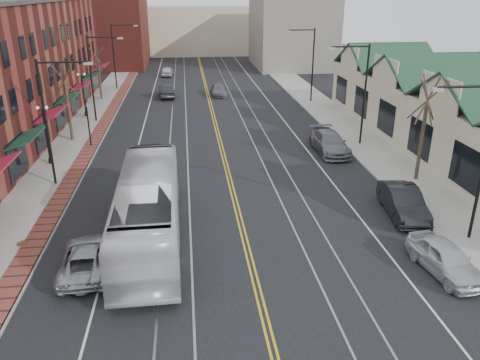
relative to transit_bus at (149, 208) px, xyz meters
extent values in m
plane|color=black|center=(4.83, -7.98, -1.75)|extent=(160.00, 160.00, 0.00)
cube|color=gray|center=(-7.17, 12.02, -1.68)|extent=(4.00, 120.00, 0.15)
cube|color=gray|center=(16.83, 12.02, -1.68)|extent=(4.00, 120.00, 0.15)
cube|color=beige|center=(22.83, 12.02, 0.55)|extent=(8.00, 36.00, 4.60)
cube|color=maroon|center=(-11.17, 62.02, 5.25)|extent=(14.00, 18.00, 14.00)
cube|color=beige|center=(4.83, 77.02, 2.75)|extent=(22.00, 14.00, 9.00)
cube|color=slate|center=(19.83, 57.02, 3.75)|extent=(12.00, 16.00, 11.00)
cylinder|color=black|center=(-6.67, 8.02, 2.40)|extent=(0.16, 0.16, 8.00)
cylinder|color=black|center=(-5.17, 8.02, 6.20)|extent=(3.00, 0.12, 0.12)
cube|color=#999999|center=(-3.67, 8.02, 6.10)|extent=(0.50, 0.25, 0.15)
cylinder|color=black|center=(-6.67, 24.02, 2.40)|extent=(0.16, 0.16, 8.00)
cylinder|color=black|center=(-5.17, 24.02, 6.20)|extent=(3.00, 0.12, 0.12)
cube|color=#999999|center=(-3.67, 24.02, 6.10)|extent=(0.50, 0.25, 0.15)
cylinder|color=black|center=(-6.67, 40.02, 2.40)|extent=(0.16, 0.16, 8.00)
cylinder|color=black|center=(-5.17, 40.02, 6.20)|extent=(3.00, 0.12, 0.12)
cube|color=#999999|center=(-3.67, 40.02, 6.10)|extent=(0.50, 0.25, 0.15)
cylinder|color=black|center=(14.83, -1.98, 6.20)|extent=(3.00, 0.12, 0.12)
cube|color=#999999|center=(13.33, -1.98, 6.10)|extent=(0.50, 0.25, 0.15)
cylinder|color=black|center=(16.33, 14.02, 2.40)|extent=(0.16, 0.16, 8.00)
cylinder|color=black|center=(14.83, 14.02, 6.20)|extent=(3.00, 0.12, 0.12)
cube|color=#999999|center=(13.33, 14.02, 6.10)|extent=(0.50, 0.25, 0.15)
cylinder|color=black|center=(16.33, 30.02, 2.40)|extent=(0.16, 0.16, 8.00)
cylinder|color=black|center=(14.83, 30.02, 6.20)|extent=(3.00, 0.12, 0.12)
cube|color=#999999|center=(13.33, 30.02, 6.10)|extent=(0.50, 0.25, 0.15)
cylinder|color=black|center=(-7.97, 12.02, -1.40)|extent=(0.28, 0.28, 0.40)
cylinder|color=black|center=(-7.97, 12.02, 0.40)|extent=(0.14, 0.14, 4.00)
cube|color=black|center=(-7.97, 12.02, 2.40)|extent=(0.60, 0.06, 0.06)
sphere|color=white|center=(-8.27, 12.02, 2.55)|extent=(0.24, 0.24, 0.24)
sphere|color=white|center=(-7.67, 12.02, 2.55)|extent=(0.24, 0.24, 0.24)
cylinder|color=black|center=(-7.97, 26.02, -1.40)|extent=(0.28, 0.28, 0.40)
cylinder|color=black|center=(-7.97, 26.02, 0.40)|extent=(0.14, 0.14, 4.00)
cube|color=black|center=(-7.97, 26.02, 2.40)|extent=(0.60, 0.06, 0.06)
sphere|color=white|center=(-8.27, 26.02, 2.55)|extent=(0.24, 0.24, 0.24)
sphere|color=white|center=(-7.67, 26.02, 2.55)|extent=(0.24, 0.24, 0.24)
cylinder|color=#382B21|center=(-7.67, 18.02, 0.85)|extent=(0.24, 0.24, 4.90)
cylinder|color=#382B21|center=(-7.67, 18.02, 3.40)|extent=(0.58, 1.37, 2.90)
cylinder|color=#382B21|center=(-7.67, 18.02, 3.40)|extent=(1.60, 0.66, 2.78)
cylinder|color=#382B21|center=(-7.67, 18.02, 3.40)|extent=(0.53, 1.23, 2.96)
cylinder|color=#382B21|center=(-7.67, 18.02, 3.40)|extent=(1.69, 1.03, 2.64)
cylinder|color=#382B21|center=(-7.67, 18.02, 3.40)|extent=(1.78, 1.29, 2.48)
cylinder|color=#382B21|center=(-7.67, 34.02, 0.67)|extent=(0.24, 0.24, 4.55)
cylinder|color=#382B21|center=(-7.67, 34.02, 3.05)|extent=(0.55, 1.28, 2.69)
cylinder|color=#382B21|center=(-7.67, 34.02, 3.05)|extent=(1.49, 0.62, 2.58)
cylinder|color=#382B21|center=(-7.67, 34.02, 3.05)|extent=(0.50, 1.15, 2.75)
cylinder|color=#382B21|center=(-7.67, 34.02, 3.05)|extent=(1.57, 0.97, 2.45)
cylinder|color=#382B21|center=(-7.67, 34.02, 3.05)|extent=(1.66, 1.20, 2.30)
cylinder|color=#382B21|center=(17.33, 6.02, 1.02)|extent=(0.24, 0.24, 5.25)
cylinder|color=#382B21|center=(17.33, 6.02, 3.75)|extent=(0.61, 1.46, 3.10)
cylinder|color=#382B21|center=(17.33, 6.02, 3.75)|extent=(1.70, 0.70, 2.97)
cylinder|color=#382B21|center=(17.33, 6.02, 3.75)|extent=(0.56, 1.31, 3.17)
cylinder|color=#382B21|center=(17.33, 6.02, 3.75)|extent=(1.80, 1.10, 2.82)
cylinder|color=#382B21|center=(17.33, 6.02, 3.75)|extent=(1.90, 1.37, 2.65)
cylinder|color=#592D19|center=(-6.37, 0.02, -1.60)|extent=(0.60, 0.60, 0.02)
cylinder|color=black|center=(-5.77, 16.02, 0.00)|extent=(0.12, 0.12, 3.20)
imported|color=black|center=(-5.77, 16.02, 1.75)|extent=(0.18, 0.15, 0.90)
imported|color=silver|center=(0.00, 0.00, 0.00)|extent=(3.15, 12.64, 3.51)
imported|color=#9B9EA1|center=(-2.67, -2.62, -1.09)|extent=(2.44, 4.90, 1.33)
imported|color=silver|center=(13.47, -4.69, -1.02)|extent=(2.28, 4.49, 1.47)
imported|color=black|center=(14.13, 1.15, -0.94)|extent=(2.30, 5.12, 1.63)
imported|color=slate|center=(13.23, 12.47, -0.95)|extent=(2.31, 5.56, 1.61)
imported|color=black|center=(13.38, 14.11, -1.02)|extent=(2.11, 4.45, 1.47)
imported|color=black|center=(-0.16, 34.57, -1.00)|extent=(2.02, 4.70, 1.51)
imported|color=#595A60|center=(6.14, 35.00, -1.10)|extent=(1.91, 4.56, 1.31)
imported|color=silver|center=(-0.49, 49.71, -1.06)|extent=(1.85, 4.18, 1.40)
camera|label=1|loc=(2.13, -21.70, 10.25)|focal=35.00mm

